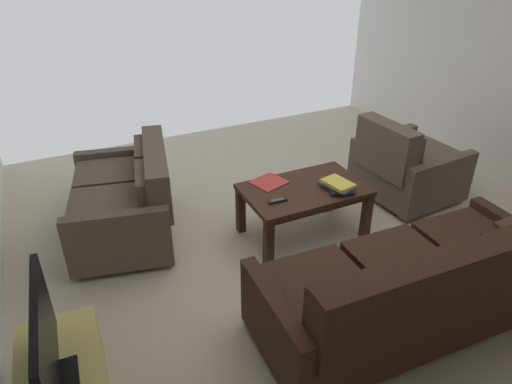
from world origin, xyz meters
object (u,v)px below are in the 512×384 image
coffee_table (304,195)px  loose_magazine (269,182)px  flat_tv (46,348)px  tv_remote (277,201)px  book_stack (338,185)px  loveseat_near (127,199)px  armchair_side (405,166)px  sofa_main (413,288)px

coffee_table → loose_magazine: 0.32m
flat_tv → tv_remote: size_ratio=5.09×
flat_tv → book_stack: size_ratio=2.45×
loveseat_near → armchair_side: 2.69m
sofa_main → armchair_side: (-1.18, -1.44, -0.00)m
sofa_main → loose_magazine: bearing=-78.4°
loveseat_near → book_stack: (-1.62, 0.84, 0.17)m
flat_tv → tv_remote: 2.07m
armchair_side → book_stack: (1.01, 0.30, 0.17)m
sofa_main → loveseat_near: 2.46m
tv_remote → loveseat_near: bearing=-36.9°
sofa_main → book_stack: size_ratio=6.20×
armchair_side → tv_remote: 1.60m
armchair_side → loose_magazine: armchair_side is taller
sofa_main → loose_magazine: (0.31, -1.50, 0.13)m
loveseat_near → flat_tv: flat_tv is taller
sofa_main → book_stack: sofa_main is taller
coffee_table → book_stack: size_ratio=3.12×
book_stack → tv_remote: 0.56m
sofa_main → tv_remote: bearing=-71.5°
loveseat_near → flat_tv: bearing=68.8°
loveseat_near → loose_magazine: bearing=157.5°
tv_remote → sofa_main: bearing=108.5°
book_stack → loveseat_near: bearing=-27.3°
flat_tv → book_stack: 2.55m
book_stack → loose_magazine: (0.47, -0.36, -0.03)m
flat_tv → loose_magazine: 2.32m
loose_magazine → loveseat_near: bearing=-129.6°
loveseat_near → coffee_table: 1.55m
loose_magazine → tv_remote: bearing=-32.2°
loveseat_near → flat_tv: size_ratio=1.72×
armchair_side → loveseat_near: bearing=-11.5°
loose_magazine → sofa_main: bearing=-5.6°
book_stack → loose_magazine: book_stack is taller
sofa_main → armchair_side: bearing=-129.3°
sofa_main → tv_remote: (0.39, -1.18, 0.14)m
coffee_table → sofa_main: bearing=93.3°
coffee_table → book_stack: book_stack is taller
coffee_table → loveseat_near: bearing=-26.4°
coffee_table → armchair_side: 1.26m
sofa_main → tv_remote: 1.25m
coffee_table → book_stack: bearing=148.2°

